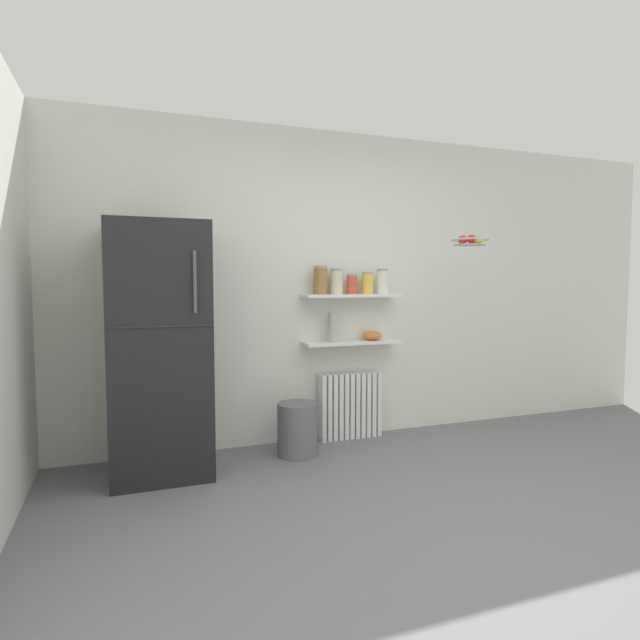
# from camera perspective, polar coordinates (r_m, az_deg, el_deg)

# --- Properties ---
(ground_plane) EXTENTS (7.04, 7.04, 0.00)m
(ground_plane) POSITION_cam_1_polar(r_m,az_deg,el_deg) (3.35, 10.38, -19.44)
(ground_plane) COLOR slate
(back_wall) EXTENTS (7.04, 0.10, 2.60)m
(back_wall) POSITION_cam_1_polar(r_m,az_deg,el_deg) (4.48, 0.34, 3.65)
(back_wall) COLOR silver
(back_wall) RESTS_ON ground_plane
(refrigerator) EXTENTS (0.66, 0.73, 1.74)m
(refrigerator) POSITION_cam_1_polar(r_m,az_deg,el_deg) (3.82, -17.22, -3.07)
(refrigerator) COLOR black
(refrigerator) RESTS_ON ground_plane
(radiator) EXTENTS (0.55, 0.12, 0.56)m
(radiator) POSITION_cam_1_polar(r_m,az_deg,el_deg) (4.55, 3.30, -9.28)
(radiator) COLOR white
(radiator) RESTS_ON ground_plane
(wall_shelf_lower) EXTENTS (0.85, 0.22, 0.02)m
(wall_shelf_lower) POSITION_cam_1_polar(r_m,az_deg,el_deg) (4.43, 3.49, -2.45)
(wall_shelf_lower) COLOR white
(wall_shelf_upper) EXTENTS (0.85, 0.22, 0.02)m
(wall_shelf_upper) POSITION_cam_1_polar(r_m,az_deg,el_deg) (4.40, 3.51, 2.67)
(wall_shelf_upper) COLOR white
(storage_jar_0) EXTENTS (0.11, 0.11, 0.23)m
(storage_jar_0) POSITION_cam_1_polar(r_m,az_deg,el_deg) (4.30, 0.04, 4.35)
(storage_jar_0) COLOR olive
(storage_jar_0) RESTS_ON wall_shelf_upper
(storage_jar_1) EXTENTS (0.11, 0.11, 0.21)m
(storage_jar_1) POSITION_cam_1_polar(r_m,az_deg,el_deg) (4.35, 1.80, 4.20)
(storage_jar_1) COLOR beige
(storage_jar_1) RESTS_ON wall_shelf_upper
(storage_jar_2) EXTENTS (0.09, 0.09, 0.17)m
(storage_jar_2) POSITION_cam_1_polar(r_m,az_deg,el_deg) (4.40, 3.51, 3.93)
(storage_jar_2) COLOR #C64C38
(storage_jar_2) RESTS_ON wall_shelf_upper
(storage_jar_3) EXTENTS (0.10, 0.10, 0.19)m
(storage_jar_3) POSITION_cam_1_polar(r_m,az_deg,el_deg) (4.46, 5.18, 4.02)
(storage_jar_3) COLOR yellow
(storage_jar_3) RESTS_ON wall_shelf_upper
(storage_jar_4) EXTENTS (0.10, 0.10, 0.22)m
(storage_jar_4) POSITION_cam_1_polar(r_m,az_deg,el_deg) (4.53, 6.81, 4.19)
(storage_jar_4) COLOR silver
(storage_jar_4) RESTS_ON wall_shelf_upper
(vase) EXTENTS (0.08, 0.08, 0.25)m
(vase) POSITION_cam_1_polar(r_m,az_deg,el_deg) (4.35, 1.42, -0.78)
(vase) COLOR #B2ADA8
(vase) RESTS_ON wall_shelf_lower
(shelf_bowl) EXTENTS (0.17, 0.17, 0.08)m
(shelf_bowl) POSITION_cam_1_polar(r_m,az_deg,el_deg) (4.51, 5.72, -1.70)
(shelf_bowl) COLOR orange
(shelf_bowl) RESTS_ON wall_shelf_lower
(trash_bin) EXTENTS (0.31, 0.31, 0.41)m
(trash_bin) POSITION_cam_1_polar(r_m,az_deg,el_deg) (4.13, -2.48, -11.80)
(trash_bin) COLOR slate
(trash_bin) RESTS_ON ground_plane
(hanging_fruit_basket) EXTENTS (0.31, 0.31, 0.09)m
(hanging_fruit_basket) POSITION_cam_1_polar(r_m,az_deg,el_deg) (4.48, 16.10, 8.31)
(hanging_fruit_basket) COLOR #B2B2B7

